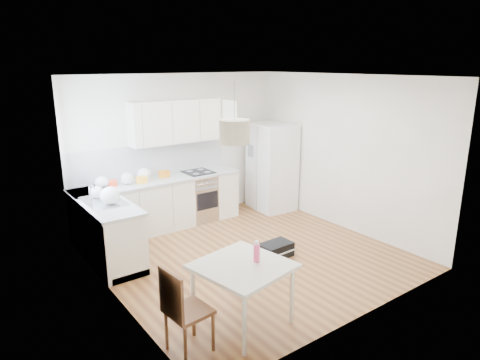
# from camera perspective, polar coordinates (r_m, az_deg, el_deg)

# --- Properties ---
(floor) EXTENTS (4.20, 4.20, 0.00)m
(floor) POSITION_cam_1_polar(r_m,az_deg,el_deg) (6.73, 1.13, -9.96)
(floor) COLOR brown
(floor) RESTS_ON ground
(ceiling) EXTENTS (4.20, 4.20, 0.00)m
(ceiling) POSITION_cam_1_polar(r_m,az_deg,el_deg) (6.08, 1.27, 13.69)
(ceiling) COLOR white
(ceiling) RESTS_ON wall_back
(wall_back) EXTENTS (4.20, 0.00, 4.20)m
(wall_back) POSITION_cam_1_polar(r_m,az_deg,el_deg) (8.00, -7.99, 4.22)
(wall_back) COLOR beige
(wall_back) RESTS_ON floor
(wall_left) EXTENTS (0.00, 4.20, 4.20)m
(wall_left) POSITION_cam_1_polar(r_m,az_deg,el_deg) (5.31, -17.13, -2.07)
(wall_left) COLOR beige
(wall_left) RESTS_ON floor
(wall_right) EXTENTS (0.00, 4.20, 4.20)m
(wall_right) POSITION_cam_1_polar(r_m,az_deg,el_deg) (7.70, 13.75, 3.48)
(wall_right) COLOR beige
(wall_right) RESTS_ON floor
(window_glassblock) EXTENTS (0.02, 1.00, 1.00)m
(window_glassblock) POSITION_cam_1_polar(r_m,az_deg,el_deg) (6.29, -20.84, 4.03)
(window_glassblock) COLOR #BFE0F9
(window_glassblock) RESTS_ON wall_left
(cabinets_back) EXTENTS (3.00, 0.60, 0.88)m
(cabinets_back) POSITION_cam_1_polar(r_m,az_deg,el_deg) (7.71, -10.60, -3.32)
(cabinets_back) COLOR white
(cabinets_back) RESTS_ON floor
(cabinets_left) EXTENTS (0.60, 1.80, 0.88)m
(cabinets_left) POSITION_cam_1_polar(r_m,az_deg,el_deg) (6.78, -17.55, -6.48)
(cabinets_left) COLOR white
(cabinets_left) RESTS_ON floor
(counter_back) EXTENTS (3.02, 0.64, 0.04)m
(counter_back) POSITION_cam_1_polar(r_m,az_deg,el_deg) (7.58, -10.77, -0.03)
(counter_back) COLOR silver
(counter_back) RESTS_ON cabinets_back
(counter_left) EXTENTS (0.64, 1.82, 0.04)m
(counter_left) POSITION_cam_1_polar(r_m,az_deg,el_deg) (6.62, -17.87, -2.78)
(counter_left) COLOR silver
(counter_left) RESTS_ON cabinets_left
(backsplash_back) EXTENTS (3.00, 0.01, 0.58)m
(backsplash_back) POSITION_cam_1_polar(r_m,az_deg,el_deg) (7.77, -11.83, 2.64)
(backsplash_back) COLOR white
(backsplash_back) RESTS_ON wall_back
(backsplash_left) EXTENTS (0.01, 1.80, 0.58)m
(backsplash_left) POSITION_cam_1_polar(r_m,az_deg,el_deg) (6.46, -20.56, -0.61)
(backsplash_left) COLOR white
(backsplash_left) RESTS_ON wall_left
(upper_cabinets) EXTENTS (1.70, 0.32, 0.75)m
(upper_cabinets) POSITION_cam_1_polar(r_m,az_deg,el_deg) (7.71, -8.55, 7.73)
(upper_cabinets) COLOR white
(upper_cabinets) RESTS_ON wall_back
(range_oven) EXTENTS (0.50, 0.61, 0.88)m
(range_oven) POSITION_cam_1_polar(r_m,az_deg,el_deg) (8.07, -5.49, -2.28)
(range_oven) COLOR #BABCBF
(range_oven) RESTS_ON floor
(sink) EXTENTS (0.50, 0.80, 0.16)m
(sink) POSITION_cam_1_polar(r_m,az_deg,el_deg) (6.57, -17.74, -2.77)
(sink) COLOR #BABCBF
(sink) RESTS_ON counter_left
(refrigerator) EXTENTS (0.90, 0.93, 1.73)m
(refrigerator) POSITION_cam_1_polar(r_m,az_deg,el_deg) (8.60, 4.30, 1.79)
(refrigerator) COLOR white
(refrigerator) RESTS_ON floor
(dining_table) EXTENTS (1.08, 1.08, 0.74)m
(dining_table) POSITION_cam_1_polar(r_m,az_deg,el_deg) (4.83, 0.36, -12.05)
(dining_table) COLOR beige
(dining_table) RESTS_ON floor
(dining_chair) EXTENTS (0.44, 0.44, 0.96)m
(dining_chair) POSITION_cam_1_polar(r_m,az_deg,el_deg) (4.54, -6.83, -16.70)
(dining_chair) COLOR #472D15
(dining_chair) RESTS_ON floor
(drink_bottle) EXTENTS (0.08, 0.08, 0.25)m
(drink_bottle) POSITION_cam_1_polar(r_m,az_deg,el_deg) (4.81, 2.23, -9.47)
(drink_bottle) COLOR #ED4176
(drink_bottle) RESTS_ON dining_table
(gym_bag) EXTENTS (0.49, 0.33, 0.22)m
(gym_bag) POSITION_cam_1_polar(r_m,az_deg,el_deg) (6.66, 4.85, -9.25)
(gym_bag) COLOR black
(gym_bag) RESTS_ON floor
(pendant_lamp) EXTENTS (0.41, 0.41, 0.25)m
(pendant_lamp) POSITION_cam_1_polar(r_m,az_deg,el_deg) (4.52, -0.73, 6.46)
(pendant_lamp) COLOR beige
(pendant_lamp) RESTS_ON ceiling
(grocery_bag_a) EXTENTS (0.23, 0.19, 0.20)m
(grocery_bag_a) POSITION_cam_1_polar(r_m,az_deg,el_deg) (7.20, -17.95, -0.33)
(grocery_bag_a) COLOR white
(grocery_bag_a) RESTS_ON counter_back
(grocery_bag_b) EXTENTS (0.22, 0.19, 0.20)m
(grocery_bag_b) POSITION_cam_1_polar(r_m,az_deg,el_deg) (7.34, -14.81, 0.19)
(grocery_bag_b) COLOR white
(grocery_bag_b) RESTS_ON counter_back
(grocery_bag_c) EXTENTS (0.24, 0.21, 0.22)m
(grocery_bag_c) POSITION_cam_1_polar(r_m,az_deg,el_deg) (7.52, -12.69, 0.77)
(grocery_bag_c) COLOR white
(grocery_bag_c) RESTS_ON counter_back
(grocery_bag_d) EXTENTS (0.20, 0.17, 0.18)m
(grocery_bag_d) POSITION_cam_1_polar(r_m,az_deg,el_deg) (6.73, -18.57, -1.55)
(grocery_bag_d) COLOR white
(grocery_bag_d) RESTS_ON counter_back
(grocery_bag_e) EXTENTS (0.29, 0.24, 0.26)m
(grocery_bag_e) POSITION_cam_1_polar(r_m,az_deg,el_deg) (6.38, -16.93, -1.99)
(grocery_bag_e) COLOR white
(grocery_bag_e) RESTS_ON counter_left
(snack_orange) EXTENTS (0.19, 0.14, 0.12)m
(snack_orange) POSITION_cam_1_polar(r_m,az_deg,el_deg) (7.67, -10.06, 0.80)
(snack_orange) COLOR orange
(snack_orange) RESTS_ON counter_back
(snack_yellow) EXTENTS (0.18, 0.12, 0.12)m
(snack_yellow) POSITION_cam_1_polar(r_m,az_deg,el_deg) (7.37, -13.00, 0.03)
(snack_yellow) COLOR #FFAA28
(snack_yellow) RESTS_ON counter_back
(snack_red) EXTENTS (0.17, 0.12, 0.11)m
(snack_red) POSITION_cam_1_polar(r_m,az_deg,el_deg) (7.27, -16.78, -0.46)
(snack_red) COLOR red
(snack_red) RESTS_ON counter_back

